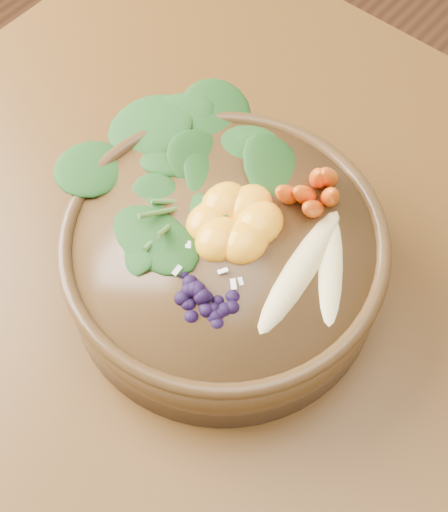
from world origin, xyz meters
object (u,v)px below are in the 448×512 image
Objects in this scene: dining_table at (446,472)px; kale_heap at (206,156)px; carrot_cluster at (316,164)px; blueberry_pile at (197,284)px; stoneware_bowl at (224,261)px; mandarin_cluster at (235,213)px; banana_halves at (317,261)px.

kale_heap is at bearing 173.89° from dining_table.
blueberry_pile is at bearing -109.55° from carrot_cluster.
dining_table is at bearing 15.34° from blueberry_pile.
kale_heap is (-0.07, 0.05, 0.07)m from stoneware_bowl.
mandarin_cluster is at bearing -129.81° from carrot_cluster.
banana_halves is at bearing -7.74° from kale_heap.
mandarin_cluster is (0.06, -0.03, -0.01)m from kale_heap.
stoneware_bowl is 1.53× the size of kale_heap.
carrot_cluster is (0.10, 0.05, 0.02)m from kale_heap.
stoneware_bowl is at bearing -123.69° from carrot_cluster.
blueberry_pile is (0.09, -0.12, -0.00)m from kale_heap.
blueberry_pile is (-0.07, -0.10, 0.01)m from banana_halves.
kale_heap is 0.07m from mandarin_cluster.
banana_halves is (0.16, -0.02, -0.01)m from kale_heap.
stoneware_bowl is (-0.30, -0.01, 0.14)m from dining_table.
blueberry_pile is (0.03, -0.09, 0.00)m from mandarin_cluster.
blueberry_pile is (-0.28, -0.08, 0.21)m from dining_table.
carrot_cluster is 0.60× the size of blueberry_pile.
banana_halves reaches higher than stoneware_bowl.
carrot_cluster is at bearing 86.26° from blueberry_pile.
carrot_cluster is (0.03, 0.10, 0.09)m from stoneware_bowl.
mandarin_cluster is at bearing 99.47° from stoneware_bowl.
dining_table is at bearing -1.54° from mandarin_cluster.
banana_halves is at bearing 175.11° from dining_table.
carrot_cluster is 0.87× the size of mandarin_cluster.
blueberry_pile reaches higher than stoneware_bowl.
carrot_cluster is at bearing 161.65° from dining_table.
blueberry_pile reaches higher than dining_table.
carrot_cluster is (-0.27, 0.09, 0.23)m from dining_table.
blueberry_pile is (-0.01, -0.17, -0.02)m from carrot_cluster.
dining_table is 0.36m from blueberry_pile.
banana_halves is 1.22× the size of blueberry_pile.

